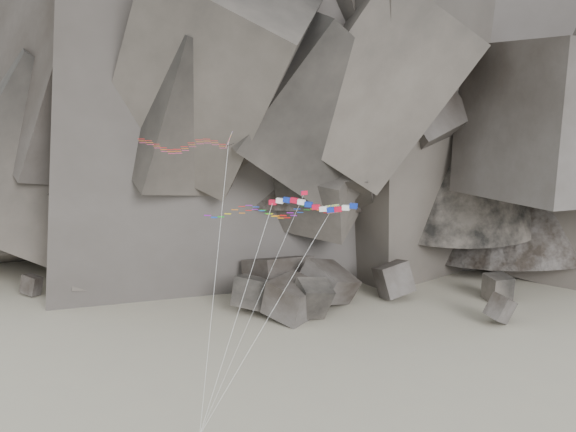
# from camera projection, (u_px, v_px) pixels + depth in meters

# --- Properties ---
(ground) EXTENTS (260.00, 260.00, 0.00)m
(ground) POSITION_uv_depth(u_px,v_px,m) (239.00, 430.00, 61.60)
(ground) COLOR gray
(ground) RESTS_ON ground
(headland) EXTENTS (110.00, 70.00, 84.00)m
(headland) POSITION_uv_depth(u_px,v_px,m) (287.00, 33.00, 121.46)
(headland) COLOR #504842
(headland) RESTS_ON ground
(boulder_field) EXTENTS (76.39, 19.54, 8.21)m
(boulder_field) POSITION_uv_depth(u_px,v_px,m) (266.00, 290.00, 96.01)
(boulder_field) COLOR #47423F
(boulder_field) RESTS_ON ground
(delta_kite) EXTENTS (9.25, 4.91, 27.34)m
(delta_kite) POSITION_uv_depth(u_px,v_px,m) (179.00, 145.00, 57.17)
(delta_kite) COLOR red
(delta_kite) RESTS_ON ground
(banner_kite) EXTENTS (14.08, 6.95, 20.98)m
(banner_kite) POSITION_uv_depth(u_px,v_px,m) (311.00, 206.00, 58.84)
(banner_kite) COLOR red
(banner_kite) RESTS_ON ground
(parafoil_kite) EXTENTS (13.29, 7.42, 20.27)m
(parafoil_kite) POSITION_uv_depth(u_px,v_px,m) (264.00, 211.00, 60.76)
(parafoil_kite) COLOR #F0FF0E
(parafoil_kite) RESTS_ON ground
(pennant_kite) EXTENTS (9.48, 6.04, 21.63)m
(pennant_kite) POSITION_uv_depth(u_px,v_px,m) (284.00, 239.00, 58.87)
(pennant_kite) COLOR red
(pennant_kite) RESTS_ON ground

